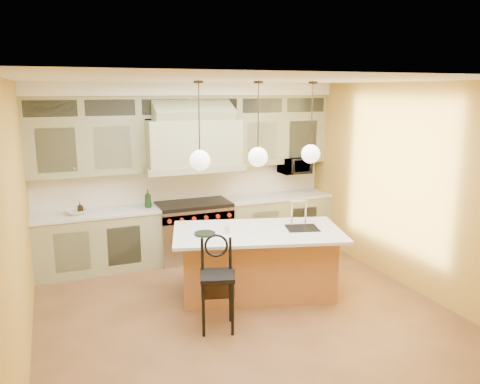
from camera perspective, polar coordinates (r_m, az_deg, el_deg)
name	(u,v)px	position (r m, az deg, el deg)	size (l,w,h in m)	color
floor	(243,311)	(6.21, 0.34, -14.30)	(5.00, 5.00, 0.00)	brown
ceiling	(243,80)	(5.55, 0.38, 13.53)	(5.00, 5.00, 0.00)	white
wall_back	(187,170)	(8.03, -6.50, 2.70)	(5.00, 5.00, 0.00)	#B88E32
wall_front	(373,275)	(3.63, 15.87, -9.71)	(5.00, 5.00, 0.00)	#B88E32
wall_left	(18,223)	(5.31, -25.47, -3.45)	(5.00, 5.00, 0.00)	#B88E32
wall_right	(406,186)	(7.03, 19.53, 0.69)	(5.00, 5.00, 0.00)	#B88E32
back_cabinetry	(191,174)	(7.78, -5.96, 2.25)	(5.00, 0.77, 2.90)	#969870
range	(194,230)	(7.92, -5.63, -4.60)	(1.20, 0.74, 0.96)	silver
kitchen_island	(257,261)	(6.54, 2.14, -8.36)	(2.51, 1.78, 1.35)	#A16639
counter_stool	(217,277)	(5.57, -2.82, -10.34)	(0.49, 0.49, 1.12)	black
microwave	(295,165)	(8.53, 6.69, 3.26)	(0.54, 0.37, 0.30)	black
oil_bottle_a	(148,199)	(7.60, -11.16, -0.80)	(0.11, 0.11, 0.29)	black
oil_bottle_b	(80,208)	(7.50, -18.91, -1.86)	(0.08, 0.08, 0.18)	black
fruit_bowl	(76,212)	(7.51, -19.31, -2.30)	(0.30, 0.30, 0.07)	silver
cup	(227,229)	(6.26, -1.55, -4.57)	(0.10, 0.10, 0.09)	silver
pendant_left	(200,158)	(5.90, -4.92, 4.15)	(0.26, 0.26, 1.11)	#2D2319
pendant_center	(258,155)	(6.18, 2.20, 4.57)	(0.26, 0.26, 1.11)	#2D2319
pendant_right	(311,152)	(6.55, 8.62, 4.88)	(0.26, 0.26, 1.11)	#2D2319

